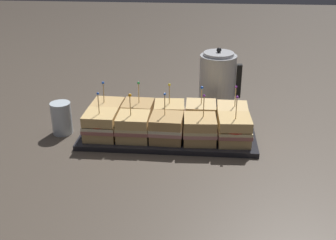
{
  "coord_description": "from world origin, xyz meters",
  "views": [
    {
      "loc": [
        0.12,
        -1.36,
        0.69
      ],
      "look_at": [
        0.0,
        0.0,
        0.07
      ],
      "focal_mm": 45.0,
      "sensor_mm": 36.0,
      "label": 1
    }
  ],
  "objects_px": {
    "sandwich_back_center": "(169,115)",
    "sandwich_back_right": "(201,115)",
    "sandwich_back_left": "(138,114)",
    "drinking_glass": "(62,118)",
    "sandwich_back_far_right": "(232,117)",
    "kettle_steel": "(218,82)",
    "sandwich_front_center": "(167,128)",
    "sandwich_front_far_right": "(234,130)",
    "sandwich_front_left": "(133,127)",
    "sandwich_front_far_left": "(101,125)",
    "serving_platter": "(168,135)",
    "sandwich_front_right": "(200,129)",
    "sandwich_back_far_left": "(108,113)"
  },
  "relations": [
    {
      "from": "sandwich_front_center",
      "to": "sandwich_back_right",
      "type": "relative_size",
      "value": 1.05
    },
    {
      "from": "sandwich_front_left",
      "to": "sandwich_front_far_left",
      "type": "bearing_deg",
      "value": -179.66
    },
    {
      "from": "sandwich_front_far_left",
      "to": "sandwich_front_right",
      "type": "relative_size",
      "value": 1.0
    },
    {
      "from": "kettle_steel",
      "to": "sandwich_back_right",
      "type": "bearing_deg",
      "value": -106.63
    },
    {
      "from": "sandwich_front_left",
      "to": "sandwich_back_left",
      "type": "bearing_deg",
      "value": 90.15
    },
    {
      "from": "sandwich_front_left",
      "to": "sandwich_back_far_left",
      "type": "relative_size",
      "value": 1.0
    },
    {
      "from": "sandwich_back_far_right",
      "to": "drinking_glass",
      "type": "relative_size",
      "value": 1.4
    },
    {
      "from": "drinking_glass",
      "to": "kettle_steel",
      "type": "bearing_deg",
      "value": 25.19
    },
    {
      "from": "kettle_steel",
      "to": "drinking_glass",
      "type": "xyz_separation_m",
      "value": [
        -0.57,
        -0.27,
        -0.06
      ]
    },
    {
      "from": "sandwich_front_right",
      "to": "sandwich_back_far_left",
      "type": "xyz_separation_m",
      "value": [
        -0.35,
        0.11,
        0.0
      ]
    },
    {
      "from": "sandwich_front_left",
      "to": "sandwich_back_far_left",
      "type": "bearing_deg",
      "value": 135.26
    },
    {
      "from": "sandwich_back_right",
      "to": "kettle_steel",
      "type": "relative_size",
      "value": 0.61
    },
    {
      "from": "sandwich_front_far_left",
      "to": "sandwich_back_left",
      "type": "bearing_deg",
      "value": 45.14
    },
    {
      "from": "sandwich_front_far_right",
      "to": "sandwich_front_center",
      "type": "bearing_deg",
      "value": 179.99
    },
    {
      "from": "serving_platter",
      "to": "sandwich_front_left",
      "type": "distance_m",
      "value": 0.14
    },
    {
      "from": "sandwich_front_center",
      "to": "sandwich_front_far_right",
      "type": "bearing_deg",
      "value": -0.01
    },
    {
      "from": "serving_platter",
      "to": "sandwich_back_left",
      "type": "xyz_separation_m",
      "value": [
        -0.12,
        0.06,
        0.05
      ]
    },
    {
      "from": "sandwich_front_right",
      "to": "sandwich_front_far_right",
      "type": "xyz_separation_m",
      "value": [
        0.12,
        0.0,
        0.0
      ]
    },
    {
      "from": "sandwich_front_far_left",
      "to": "sandwich_front_far_right",
      "type": "height_order",
      "value": "sandwich_front_far_right"
    },
    {
      "from": "sandwich_front_far_right",
      "to": "sandwich_back_right",
      "type": "bearing_deg",
      "value": 135.37
    },
    {
      "from": "sandwich_back_right",
      "to": "drinking_glass",
      "type": "height_order",
      "value": "sandwich_back_right"
    },
    {
      "from": "serving_platter",
      "to": "kettle_steel",
      "type": "height_order",
      "value": "kettle_steel"
    },
    {
      "from": "kettle_steel",
      "to": "sandwich_front_right",
      "type": "bearing_deg",
      "value": -101.25
    },
    {
      "from": "sandwich_front_far_left",
      "to": "sandwich_front_center",
      "type": "relative_size",
      "value": 1.01
    },
    {
      "from": "sandwich_back_right",
      "to": "sandwich_back_left",
      "type": "bearing_deg",
      "value": 179.9
    },
    {
      "from": "sandwich_front_right",
      "to": "sandwich_back_center",
      "type": "relative_size",
      "value": 1.02
    },
    {
      "from": "sandwich_back_center",
      "to": "sandwich_back_far_right",
      "type": "xyz_separation_m",
      "value": [
        0.23,
        0.0,
        -0.0
      ]
    },
    {
      "from": "sandwich_back_far_left",
      "to": "sandwich_back_center",
      "type": "xyz_separation_m",
      "value": [
        0.23,
        0.0,
        -0.0
      ]
    },
    {
      "from": "serving_platter",
      "to": "sandwich_back_far_left",
      "type": "height_order",
      "value": "sandwich_back_far_left"
    },
    {
      "from": "sandwich_back_far_right",
      "to": "drinking_glass",
      "type": "height_order",
      "value": "sandwich_back_far_right"
    },
    {
      "from": "sandwich_front_center",
      "to": "sandwich_front_left",
      "type": "bearing_deg",
      "value": 179.99
    },
    {
      "from": "sandwich_front_far_right",
      "to": "sandwich_back_right",
      "type": "xyz_separation_m",
      "value": [
        -0.12,
        0.11,
        -0.0
      ]
    },
    {
      "from": "sandwich_front_right",
      "to": "sandwich_back_right",
      "type": "bearing_deg",
      "value": 89.23
    },
    {
      "from": "sandwich_back_left",
      "to": "drinking_glass",
      "type": "relative_size",
      "value": 1.43
    },
    {
      "from": "sandwich_front_center",
      "to": "drinking_glass",
      "type": "height_order",
      "value": "sandwich_front_center"
    },
    {
      "from": "drinking_glass",
      "to": "sandwich_back_center",
      "type": "bearing_deg",
      "value": 7.86
    },
    {
      "from": "sandwich_front_right",
      "to": "drinking_glass",
      "type": "xyz_separation_m",
      "value": [
        -0.51,
        0.06,
        -0.0
      ]
    },
    {
      "from": "sandwich_front_right",
      "to": "sandwich_front_far_left",
      "type": "bearing_deg",
      "value": 179.96
    },
    {
      "from": "sandwich_front_far_right",
      "to": "sandwich_front_right",
      "type": "bearing_deg",
      "value": -179.57
    },
    {
      "from": "serving_platter",
      "to": "drinking_glass",
      "type": "height_order",
      "value": "drinking_glass"
    },
    {
      "from": "sandwich_front_left",
      "to": "sandwich_front_far_right",
      "type": "bearing_deg",
      "value": -0.01
    },
    {
      "from": "sandwich_back_center",
      "to": "sandwich_back_right",
      "type": "relative_size",
      "value": 1.03
    },
    {
      "from": "sandwich_front_center",
      "to": "sandwich_back_right",
      "type": "xyz_separation_m",
      "value": [
        0.12,
        0.11,
        0.0
      ]
    },
    {
      "from": "sandwich_back_left",
      "to": "drinking_glass",
      "type": "distance_m",
      "value": 0.28
    },
    {
      "from": "sandwich_front_far_left",
      "to": "sandwich_front_far_right",
      "type": "distance_m",
      "value": 0.46
    },
    {
      "from": "sandwich_front_right",
      "to": "kettle_steel",
      "type": "bearing_deg",
      "value": 78.75
    },
    {
      "from": "sandwich_front_left",
      "to": "sandwich_back_far_right",
      "type": "relative_size",
      "value": 1.02
    },
    {
      "from": "drinking_glass",
      "to": "sandwich_back_left",
      "type": "bearing_deg",
      "value": 11.3
    },
    {
      "from": "sandwich_front_far_right",
      "to": "sandwich_back_center",
      "type": "bearing_deg",
      "value": 153.85
    },
    {
      "from": "sandwich_back_left",
      "to": "kettle_steel",
      "type": "bearing_deg",
      "value": 35.78
    }
  ]
}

